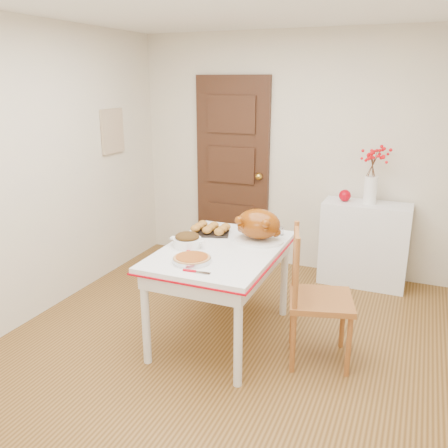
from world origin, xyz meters
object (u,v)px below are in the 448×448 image
at_px(turkey_platter, 258,226).
at_px(sideboard, 364,244).
at_px(kitchen_table, 222,293).
at_px(pumpkin_pie, 192,258).
at_px(chair_oak, 321,297).

bearing_deg(turkey_platter, sideboard, 74.59).
relative_size(sideboard, kitchen_table, 0.66).
bearing_deg(sideboard, pumpkin_pie, -117.66).
xyz_separation_m(turkey_platter, pumpkin_pie, (-0.29, -0.61, -0.10)).
height_order(kitchen_table, chair_oak, chair_oak).
distance_m(turkey_platter, pumpkin_pie, 0.68).
xyz_separation_m(kitchen_table, pumpkin_pie, (-0.08, -0.35, 0.41)).
bearing_deg(chair_oak, sideboard, -19.60).
bearing_deg(kitchen_table, sideboard, 59.32).
distance_m(chair_oak, turkey_platter, 0.75).
distance_m(sideboard, chair_oak, 1.56).
xyz_separation_m(sideboard, chair_oak, (-0.12, -1.56, 0.08)).
bearing_deg(kitchen_table, turkey_platter, 50.85).
bearing_deg(sideboard, turkey_platter, -118.75).
bearing_deg(chair_oak, kitchen_table, 73.09).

